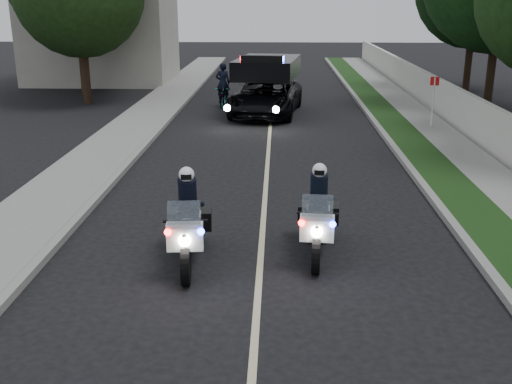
% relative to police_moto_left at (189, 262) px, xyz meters
% --- Properties ---
extents(ground, '(120.00, 120.00, 0.00)m').
position_rel_police_moto_left_xyz_m(ground, '(1.34, -0.48, 0.00)').
color(ground, black).
rests_on(ground, ground).
extents(curb_right, '(0.20, 60.00, 0.15)m').
position_rel_police_moto_left_xyz_m(curb_right, '(5.44, 9.52, 0.07)').
color(curb_right, gray).
rests_on(curb_right, ground).
extents(grass_verge, '(1.20, 60.00, 0.16)m').
position_rel_police_moto_left_xyz_m(grass_verge, '(6.14, 9.52, 0.08)').
color(grass_verge, '#193814').
rests_on(grass_verge, ground).
extents(sidewalk_right, '(1.40, 60.00, 0.16)m').
position_rel_police_moto_left_xyz_m(sidewalk_right, '(7.44, 9.52, 0.08)').
color(sidewalk_right, gray).
rests_on(sidewalk_right, ground).
extents(property_wall, '(0.22, 60.00, 1.50)m').
position_rel_police_moto_left_xyz_m(property_wall, '(8.44, 9.52, 0.75)').
color(property_wall, beige).
rests_on(property_wall, ground).
extents(curb_left, '(0.20, 60.00, 0.15)m').
position_rel_police_moto_left_xyz_m(curb_left, '(-2.76, 9.52, 0.07)').
color(curb_left, gray).
rests_on(curb_left, ground).
extents(sidewalk_left, '(2.00, 60.00, 0.16)m').
position_rel_police_moto_left_xyz_m(sidewalk_left, '(-3.86, 9.52, 0.08)').
color(sidewalk_left, gray).
rests_on(sidewalk_left, ground).
extents(building_far, '(8.00, 6.00, 7.00)m').
position_rel_police_moto_left_xyz_m(building_far, '(-8.66, 25.52, 3.50)').
color(building_far, '#A8A396').
rests_on(building_far, ground).
extents(lane_marking, '(0.12, 50.00, 0.01)m').
position_rel_police_moto_left_xyz_m(lane_marking, '(1.34, 9.52, 0.00)').
color(lane_marking, '#BFB78C').
rests_on(lane_marking, ground).
extents(police_moto_left, '(0.94, 2.21, 1.83)m').
position_rel_police_moto_left_xyz_m(police_moto_left, '(0.00, 0.00, 0.00)').
color(police_moto_left, silver).
rests_on(police_moto_left, ground).
extents(police_moto_right, '(0.91, 2.15, 1.78)m').
position_rel_police_moto_left_xyz_m(police_moto_right, '(2.42, 0.51, 0.00)').
color(police_moto_right, white).
rests_on(police_moto_right, ground).
extents(police_suv, '(3.33, 5.93, 2.74)m').
position_rel_police_moto_left_xyz_m(police_suv, '(1.12, 15.24, 0.00)').
color(police_suv, black).
rests_on(police_suv, ground).
extents(bicycle, '(0.61, 1.72, 0.90)m').
position_rel_police_moto_left_xyz_m(bicycle, '(-0.87, 17.07, 0.00)').
color(bicycle, black).
rests_on(bicycle, ground).
extents(cyclist, '(0.67, 0.48, 1.77)m').
position_rel_police_moto_left_xyz_m(cyclist, '(-0.87, 17.07, 0.00)').
color(cyclist, black).
rests_on(cyclist, ground).
extents(sign_post, '(0.38, 0.38, 2.08)m').
position_rel_police_moto_left_xyz_m(sign_post, '(7.34, 12.07, 0.00)').
color(sign_post, '#B70D19').
rests_on(sign_post, ground).
extents(tree_right_d, '(8.34, 8.34, 11.06)m').
position_rel_police_moto_left_xyz_m(tree_right_d, '(10.97, 16.92, 0.00)').
color(tree_right_d, '#153C14').
rests_on(tree_right_d, ground).
extents(tree_right_e, '(7.52, 7.52, 10.17)m').
position_rel_police_moto_left_xyz_m(tree_right_e, '(11.61, 22.38, 0.00)').
color(tree_right_e, black).
rests_on(tree_right_e, ground).
extents(tree_left_near, '(6.07, 6.07, 9.78)m').
position_rel_police_moto_left_xyz_m(tree_left_near, '(-7.29, 17.66, 0.00)').
color(tree_left_near, '#1D3C14').
rests_on(tree_left_near, ground).
extents(tree_left_far, '(8.06, 8.06, 11.83)m').
position_rel_police_moto_left_xyz_m(tree_left_far, '(-8.39, 20.77, 0.00)').
color(tree_left_far, black).
rests_on(tree_left_far, ground).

